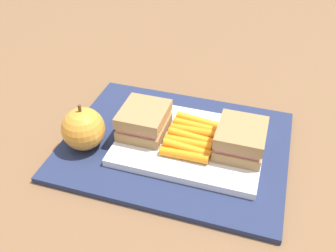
# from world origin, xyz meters

# --- Properties ---
(ground_plane) EXTENTS (2.40, 2.40, 0.00)m
(ground_plane) POSITION_xyz_m (0.00, 0.00, 0.00)
(ground_plane) COLOR brown
(lunchbag_mat) EXTENTS (0.36, 0.28, 0.01)m
(lunchbag_mat) POSITION_xyz_m (0.00, 0.00, 0.01)
(lunchbag_mat) COLOR navy
(lunchbag_mat) RESTS_ON ground_plane
(food_tray) EXTENTS (0.23, 0.17, 0.01)m
(food_tray) POSITION_xyz_m (-0.03, 0.00, 0.02)
(food_tray) COLOR white
(food_tray) RESTS_ON lunchbag_mat
(sandwich_half_left) EXTENTS (0.07, 0.08, 0.04)m
(sandwich_half_left) POSITION_xyz_m (-0.10, 0.00, 0.04)
(sandwich_half_left) COLOR #9E7A4C
(sandwich_half_left) RESTS_ON food_tray
(sandwich_half_right) EXTENTS (0.07, 0.08, 0.04)m
(sandwich_half_right) POSITION_xyz_m (0.05, 0.00, 0.04)
(sandwich_half_right) COLOR #9E7A4C
(sandwich_half_right) RESTS_ON food_tray
(carrot_sticks_bundle) EXTENTS (0.08, 0.10, 0.02)m
(carrot_sticks_bundle) POSITION_xyz_m (-0.03, 0.00, 0.03)
(carrot_sticks_bundle) COLOR orange
(carrot_sticks_bundle) RESTS_ON food_tray
(apple) EXTENTS (0.07, 0.07, 0.08)m
(apple) POSITION_xyz_m (0.14, 0.05, 0.04)
(apple) COLOR gold
(apple) RESTS_ON lunchbag_mat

